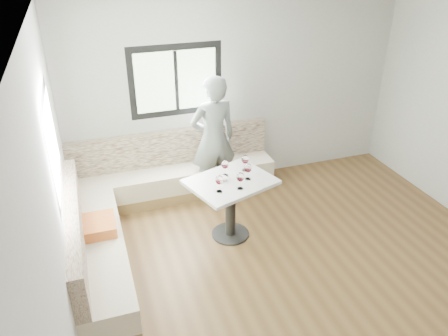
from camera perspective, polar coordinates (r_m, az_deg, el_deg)
The scene contains 10 objects.
room at distance 4.38m, azimuth 11.82°, elevation 0.34°, with size 5.01×5.01×2.81m.
banquette at distance 5.78m, azimuth -10.34°, elevation -4.56°, with size 2.90×2.80×0.95m.
table at distance 5.35m, azimuth 0.87°, elevation -3.50°, with size 1.17×1.03×0.80m.
person at distance 6.07m, azimuth -1.41°, elevation 3.80°, with size 0.66×0.43×1.81m, color slate.
olive_ramekin at distance 5.24m, azimuth -0.17°, elevation -1.39°, with size 0.11×0.11×0.04m.
wine_glass_a at distance 4.95m, azimuth -0.63°, elevation -1.64°, with size 0.09×0.09×0.21m.
wine_glass_b at distance 5.01m, azimuth 2.16°, elevation -1.26°, with size 0.09×0.09×0.21m.
wine_glass_c at distance 5.21m, azimuth 3.17°, elevation -0.06°, with size 0.09×0.09×0.21m.
wine_glass_d at distance 5.28m, azimuth 0.15°, elevation 0.41°, with size 0.09×0.09×0.21m.
wine_glass_e at distance 5.41m, azimuth 2.77°, elevation 1.06°, with size 0.09×0.09×0.21m.
Camera 1 is at (-2.14, -3.22, 3.42)m, focal length 35.00 mm.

